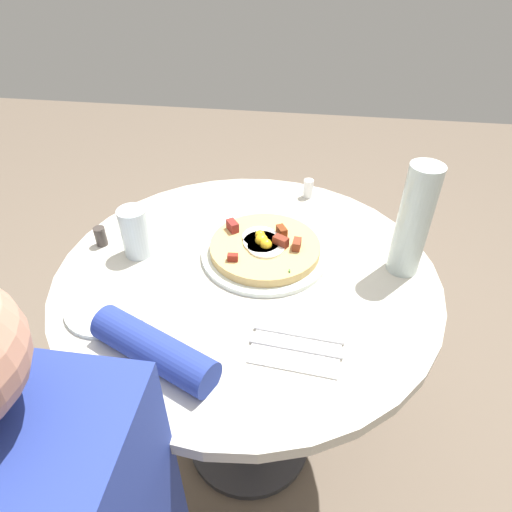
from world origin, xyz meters
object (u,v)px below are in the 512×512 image
(pizza_plate, at_px, (265,253))
(water_bottle, at_px, (414,221))
(fork, at_px, (299,334))
(breakfast_pizza, at_px, (265,246))
(salt_shaker, at_px, (308,188))
(bread_plate, at_px, (109,306))
(pepper_shaker, at_px, (101,236))
(water_glass, at_px, (135,232))
(knife, at_px, (296,348))
(dining_table, at_px, (248,323))

(pizza_plate, height_order, water_bottle, water_bottle)
(fork, bearing_deg, breakfast_pizza, -63.00)
(salt_shaker, bearing_deg, fork, -88.96)
(bread_plate, relative_size, pepper_shaker, 3.63)
(salt_shaker, bearing_deg, pepper_shaker, -148.42)
(water_glass, height_order, salt_shaker, water_glass)
(bread_plate, bearing_deg, pepper_shaker, 116.44)
(fork, relative_size, knife, 1.00)
(pizza_plate, xyz_separation_m, water_glass, (-0.31, -0.03, 0.06))
(pizza_plate, height_order, water_glass, water_glass)
(pizza_plate, relative_size, salt_shaker, 5.71)
(bread_plate, xyz_separation_m, water_bottle, (0.63, 0.22, 0.13))
(water_bottle, bearing_deg, water_glass, -177.29)
(pizza_plate, height_order, salt_shaker, salt_shaker)
(fork, bearing_deg, water_glass, -22.58)
(breakfast_pizza, bearing_deg, water_glass, -173.36)
(bread_plate, distance_m, salt_shaker, 0.65)
(fork, bearing_deg, bread_plate, 2.10)
(breakfast_pizza, height_order, salt_shaker, breakfast_pizza)
(dining_table, height_order, fork, fork)
(pizza_plate, relative_size, water_glass, 2.49)
(dining_table, height_order, breakfast_pizza, breakfast_pizza)
(knife, xyz_separation_m, salt_shaker, (-0.01, 0.58, 0.02))
(water_glass, relative_size, pepper_shaker, 2.50)
(bread_plate, bearing_deg, water_glass, 90.39)
(water_bottle, bearing_deg, salt_shaker, 128.33)
(breakfast_pizza, relative_size, pepper_shaker, 5.35)
(dining_table, distance_m, breakfast_pizza, 0.21)
(salt_shaker, relative_size, pepper_shaker, 1.09)
(fork, bearing_deg, water_bottle, -127.57)
(water_glass, bearing_deg, water_bottle, 2.71)
(breakfast_pizza, distance_m, fork, 0.27)
(pizza_plate, xyz_separation_m, fork, (0.10, -0.25, 0.00))
(knife, bearing_deg, fork, -90.00)
(water_bottle, bearing_deg, pizza_plate, 179.10)
(fork, xyz_separation_m, water_bottle, (0.23, 0.24, 0.13))
(water_bottle, relative_size, salt_shaker, 4.92)
(dining_table, height_order, salt_shaker, salt_shaker)
(pizza_plate, distance_m, bread_plate, 0.38)
(water_bottle, xyz_separation_m, pepper_shaker, (-0.73, -0.01, -0.11))
(pizza_plate, xyz_separation_m, pepper_shaker, (-0.41, -0.01, 0.02))
(bread_plate, xyz_separation_m, knife, (0.40, -0.06, 0.00))
(water_bottle, distance_m, pepper_shaker, 0.74)
(breakfast_pizza, bearing_deg, pizza_plate, -49.41)
(breakfast_pizza, bearing_deg, fork, -68.22)
(fork, bearing_deg, pepper_shaker, -19.45)
(pizza_plate, relative_size, bread_plate, 1.71)
(breakfast_pizza, xyz_separation_m, water_glass, (-0.31, -0.04, 0.04))
(water_glass, relative_size, salt_shaker, 2.29)
(water_bottle, height_order, salt_shaker, water_bottle)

